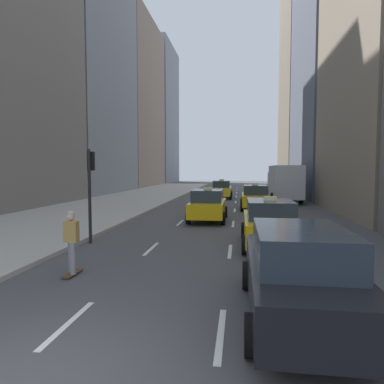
# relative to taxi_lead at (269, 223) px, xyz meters

# --- Properties ---
(sidewalk_left) EXTENTS (8.00, 66.00, 0.15)m
(sidewalk_left) POSITION_rel_taxi_lead_xyz_m (-11.00, 18.09, -0.81)
(sidewalk_left) COLOR #ADAAA3
(sidewalk_left) RESTS_ON ground
(lane_markings) EXTENTS (5.72, 56.00, 0.01)m
(lane_markings) POSITION_rel_taxi_lead_xyz_m (-1.40, 14.09, -0.87)
(lane_markings) COLOR white
(lane_markings) RESTS_ON ground
(building_row_left) EXTENTS (6.00, 76.36, 36.31)m
(building_row_left) POSITION_rel_taxi_lead_xyz_m (-18.00, 26.05, 15.16)
(building_row_left) COLOR gray
(building_row_left) RESTS_ON ground
(building_row_right) EXTENTS (6.00, 52.27, 34.53)m
(building_row_right) POSITION_rel_taxi_lead_xyz_m (8.00, 18.67, 15.29)
(building_row_right) COLOR slate
(building_row_right) RESTS_ON ground
(taxi_lead) EXTENTS (2.02, 4.40, 1.87)m
(taxi_lead) POSITION_rel_taxi_lead_xyz_m (0.00, 0.00, 0.00)
(taxi_lead) COLOR yellow
(taxi_lead) RESTS_ON ground
(taxi_second) EXTENTS (2.02, 4.40, 1.87)m
(taxi_second) POSITION_rel_taxi_lead_xyz_m (-2.80, 20.77, 0.00)
(taxi_second) COLOR yellow
(taxi_second) RESTS_ON ground
(taxi_third) EXTENTS (2.02, 4.40, 1.87)m
(taxi_third) POSITION_rel_taxi_lead_xyz_m (-2.80, 6.01, 0.00)
(taxi_third) COLOR yellow
(taxi_third) RESTS_ON ground
(taxi_fourth) EXTENTS (2.02, 4.40, 1.87)m
(taxi_fourth) POSITION_rel_taxi_lead_xyz_m (0.00, 11.75, 0.00)
(taxi_fourth) COLOR yellow
(taxi_fourth) RESTS_ON ground
(sedan_black_near) EXTENTS (2.02, 4.76, 1.79)m
(sedan_black_near) POSITION_rel_taxi_lead_xyz_m (0.00, -6.16, 0.03)
(sedan_black_near) COLOR black
(sedan_black_near) RESTS_ON ground
(box_truck) EXTENTS (2.58, 8.40, 3.15)m
(box_truck) POSITION_rel_taxi_lead_xyz_m (2.80, 18.47, 0.83)
(box_truck) COLOR silver
(box_truck) RESTS_ON ground
(skateboarder) EXTENTS (0.36, 0.80, 1.75)m
(skateboarder) POSITION_rel_taxi_lead_xyz_m (-5.53, -4.17, 0.08)
(skateboarder) COLOR brown
(skateboarder) RESTS_ON ground
(traffic_light_pole) EXTENTS (0.24, 0.42, 3.60)m
(traffic_light_pole) POSITION_rel_taxi_lead_xyz_m (-6.75, -0.25, 1.53)
(traffic_light_pole) COLOR black
(traffic_light_pole) RESTS_ON ground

